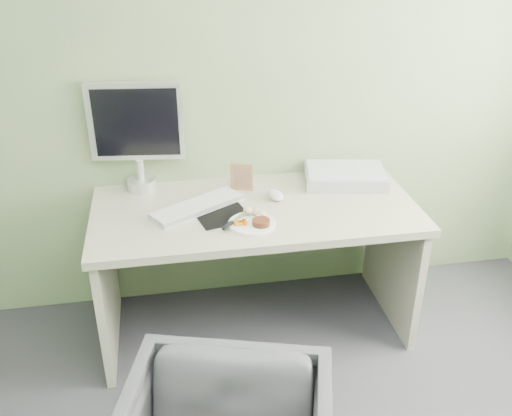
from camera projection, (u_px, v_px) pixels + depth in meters
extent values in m
plane|color=gray|center=(242.00, 63.00, 2.85)|extent=(3.50, 0.00, 3.50)
cube|color=beige|center=(255.00, 211.00, 2.82)|extent=(1.60, 0.75, 0.04)
cube|color=#B9B49E|center=(107.00, 287.00, 2.87)|extent=(0.04, 0.70, 0.69)
cube|color=#B9B49E|center=(392.00, 258.00, 3.11)|extent=(0.04, 0.70, 0.69)
cylinder|color=white|center=(252.00, 224.00, 2.65)|extent=(0.22, 0.22, 0.01)
cylinder|color=black|center=(261.00, 222.00, 2.62)|extent=(0.11, 0.11, 0.03)
ellipsoid|color=tan|center=(256.00, 212.00, 2.69)|extent=(0.10, 0.08, 0.05)
cube|color=#E96304|center=(240.00, 221.00, 2.63)|extent=(0.06, 0.06, 0.03)
cube|color=silver|center=(239.00, 217.00, 2.67)|extent=(0.09, 0.10, 0.01)
cube|color=black|center=(228.00, 226.00, 2.60)|extent=(0.06, 0.07, 0.01)
cube|color=black|center=(222.00, 215.00, 2.73)|extent=(0.29, 0.27, 0.00)
cube|color=white|center=(197.00, 206.00, 2.78)|extent=(0.48, 0.36, 0.02)
ellipsoid|color=white|center=(276.00, 195.00, 2.88)|extent=(0.10, 0.13, 0.04)
cube|color=#966F46|center=(242.00, 177.00, 2.95)|extent=(0.12, 0.05, 0.15)
cylinder|color=white|center=(229.00, 180.00, 3.02)|extent=(0.02, 0.02, 0.05)
cone|color=#81B2CF|center=(229.00, 174.00, 3.01)|extent=(0.02, 0.02, 0.02)
cube|color=#A4A5AB|center=(345.00, 177.00, 3.05)|extent=(0.47, 0.36, 0.07)
cylinder|color=silver|center=(142.00, 184.00, 2.97)|extent=(0.15, 0.15, 0.06)
cylinder|color=silver|center=(140.00, 170.00, 2.93)|extent=(0.04, 0.04, 0.10)
cube|color=silver|center=(136.00, 121.00, 2.84)|extent=(0.47, 0.10, 0.40)
cube|color=black|center=(135.00, 123.00, 2.82)|extent=(0.42, 0.06, 0.34)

